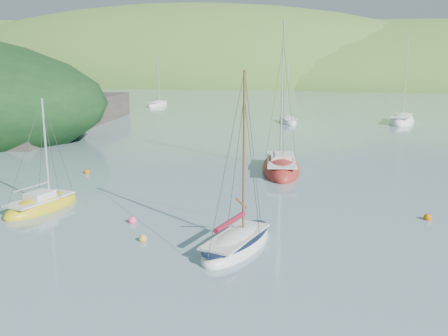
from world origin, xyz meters
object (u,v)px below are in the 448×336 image
(sailboat_yellow, at_px, (42,206))
(distant_sloop_b, at_px, (402,121))
(daysailer_white, at_px, (237,244))
(distant_sloop_a, at_px, (288,122))
(distant_sloop_c, at_px, (158,105))
(sloop_red, at_px, (281,168))

(sailboat_yellow, bearing_deg, distant_sloop_b, 74.53)
(daysailer_white, bearing_deg, distant_sloop_b, 90.21)
(distant_sloop_a, bearing_deg, distant_sloop_b, -4.75)
(distant_sloop_a, xyz_separation_m, distant_sloop_c, (-27.59, 17.77, 0.01))
(sloop_red, height_order, distant_sloop_a, sloop_red)
(sailboat_yellow, relative_size, distant_sloop_b, 0.56)
(daysailer_white, distance_m, distant_sloop_b, 53.14)
(daysailer_white, distance_m, distant_sloop_c, 73.17)
(sailboat_yellow, xyz_separation_m, distant_sloop_b, (23.54, 49.23, 0.04))
(daysailer_white, xyz_separation_m, distant_sloop_c, (-32.60, 65.50, -0.04))
(daysailer_white, relative_size, sailboat_yellow, 1.25)
(daysailer_white, height_order, distant_sloop_a, daysailer_white)
(daysailer_white, bearing_deg, distant_sloop_a, 107.57)
(sailboat_yellow, bearing_deg, distant_sloop_a, 89.91)
(daysailer_white, relative_size, distant_sloop_a, 1.04)
(daysailer_white, xyz_separation_m, sloop_red, (-0.76, 17.12, 0.02))
(sailboat_yellow, height_order, distant_sloop_c, distant_sloop_c)
(distant_sloop_a, bearing_deg, distant_sloop_c, 126.75)
(sloop_red, bearing_deg, distant_sloop_c, 111.80)
(daysailer_white, xyz_separation_m, distant_sloop_b, (10.48, 52.09, 0.00))
(sailboat_yellow, relative_size, distant_sloop_a, 0.84)
(distant_sloop_a, bearing_deg, sloop_red, -102.56)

